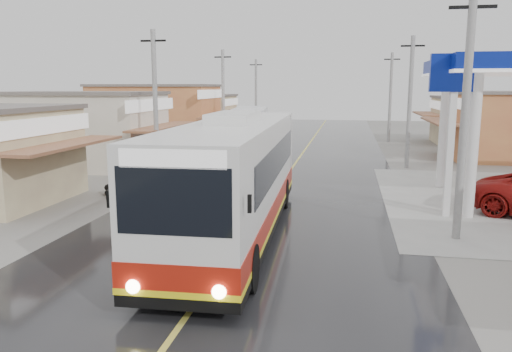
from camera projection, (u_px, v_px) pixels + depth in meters
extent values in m
plane|color=slate|center=(250.00, 228.00, 17.84)|extent=(120.00, 120.00, 0.00)
cube|color=black|center=(295.00, 165.00, 32.35)|extent=(12.00, 90.00, 0.02)
cube|color=#D8CC4C|center=(295.00, 164.00, 32.35)|extent=(0.15, 90.00, 0.01)
cylinder|color=white|center=(443.00, 133.00, 24.63)|extent=(0.44, 0.44, 5.50)
cylinder|color=white|center=(472.00, 147.00, 18.82)|extent=(0.44, 0.44, 5.50)
cube|color=white|center=(451.00, 140.00, 18.92)|extent=(0.25, 0.25, 6.00)
cube|color=navy|center=(455.00, 73.00, 18.48)|extent=(1.80, 0.30, 1.40)
cube|color=silver|center=(235.00, 171.00, 16.53)|extent=(3.17, 13.20, 3.22)
cube|color=black|center=(235.00, 221.00, 16.83)|extent=(3.19, 13.22, 0.33)
cube|color=#A51B0D|center=(235.00, 206.00, 16.73)|extent=(3.21, 13.24, 0.60)
cube|color=yellow|center=(235.00, 216.00, 16.80)|extent=(3.22, 13.25, 0.15)
cube|color=black|center=(238.00, 158.00, 16.99)|extent=(3.12, 10.47, 1.09)
cube|color=black|center=(174.00, 201.00, 10.11)|extent=(2.43, 0.20, 1.42)
cube|color=black|center=(262.00, 138.00, 22.78)|extent=(2.43, 0.20, 1.20)
cube|color=white|center=(173.00, 159.00, 9.96)|extent=(2.23, 0.19, 0.38)
cube|color=silver|center=(235.00, 117.00, 16.21)|extent=(1.42, 3.32, 0.33)
cylinder|color=black|center=(153.00, 263.00, 12.52)|extent=(0.42, 1.21, 1.20)
cylinder|color=black|center=(249.00, 268.00, 12.17)|extent=(0.42, 1.21, 1.20)
cylinder|color=black|center=(226.00, 192.00, 21.03)|extent=(0.42, 1.21, 1.20)
cylinder|color=black|center=(283.00, 194.00, 20.67)|extent=(0.42, 1.21, 1.20)
sphere|color=#FFF2CC|center=(133.00, 286.00, 10.51)|extent=(0.32, 0.32, 0.31)
sphere|color=#FFF2CC|center=(219.00, 292.00, 10.24)|extent=(0.32, 0.32, 0.31)
cube|color=black|center=(109.00, 199.00, 10.59)|extent=(0.08, 0.08, 0.38)
cube|color=black|center=(250.00, 204.00, 10.14)|extent=(0.08, 0.08, 0.38)
cube|color=silver|center=(250.00, 124.00, 41.44)|extent=(3.78, 9.96, 2.70)
cube|color=navy|center=(250.00, 135.00, 41.60)|extent=(3.83, 10.00, 1.08)
cube|color=black|center=(250.00, 120.00, 41.37)|extent=(3.62, 8.36, 0.97)
cube|color=black|center=(245.00, 124.00, 36.65)|extent=(2.29, 0.41, 1.19)
cylinder|color=black|center=(232.00, 145.00, 38.35)|extent=(0.46, 1.11, 1.08)
cylinder|color=black|center=(262.00, 145.00, 38.22)|extent=(0.46, 1.11, 1.08)
cylinder|color=black|center=(240.00, 136.00, 45.13)|extent=(0.46, 1.11, 1.08)
cylinder|color=black|center=(266.00, 137.00, 45.00)|extent=(0.46, 1.11, 1.08)
imported|color=black|center=(209.00, 183.00, 23.51)|extent=(1.18, 2.06, 1.02)
imported|color=#246421|center=(208.00, 168.00, 23.16)|extent=(0.71, 0.56, 1.70)
cube|color=#26262D|center=(148.00, 159.00, 27.71)|extent=(1.94, 2.49, 1.43)
cube|color=brown|center=(147.00, 145.00, 27.57)|extent=(2.01, 2.56, 0.11)
cylinder|color=black|center=(128.00, 173.00, 27.47)|extent=(0.36, 0.69, 0.66)
cylinder|color=black|center=(146.00, 168.00, 28.84)|extent=(0.36, 0.69, 0.66)
cylinder|color=black|center=(147.00, 175.00, 26.68)|extent=(0.30, 0.67, 0.66)
cube|color=#26262D|center=(142.00, 161.00, 27.78)|extent=(1.82, 2.22, 1.24)
cube|color=brown|center=(142.00, 149.00, 27.66)|extent=(1.88, 2.28, 0.10)
cylinder|color=black|center=(125.00, 173.00, 27.66)|extent=(0.36, 0.60, 0.57)
cylinder|color=black|center=(142.00, 169.00, 28.79)|extent=(0.36, 0.60, 0.57)
cylinder|color=black|center=(140.00, 175.00, 26.87)|extent=(0.30, 0.58, 0.57)
torus|color=black|center=(115.00, 192.00, 23.29)|extent=(0.97, 0.97, 0.25)
torus|color=black|center=(115.00, 187.00, 23.25)|extent=(0.97, 0.97, 0.25)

